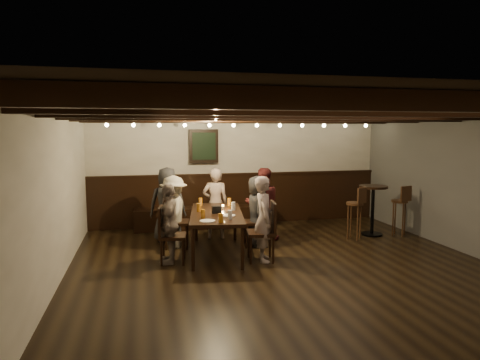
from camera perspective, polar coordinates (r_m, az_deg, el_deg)
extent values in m
plane|color=black|center=(6.50, 6.85, -12.17)|extent=(7.00, 7.00, 0.00)
plane|color=black|center=(6.16, 7.16, 9.48)|extent=(7.00, 7.00, 0.00)
plane|color=beige|center=(9.55, -0.17, 1.31)|extent=(6.50, 0.00, 6.50)
plane|color=beige|center=(5.96, -23.89, -2.53)|extent=(0.00, 7.00, 7.00)
cube|color=black|center=(9.60, -0.12, -2.57)|extent=(6.50, 0.08, 1.10)
cube|color=black|center=(9.26, -4.61, -4.98)|extent=(3.00, 0.45, 0.45)
cube|color=black|center=(9.28, -4.88, 4.53)|extent=(0.62, 0.12, 0.72)
cube|color=black|center=(9.21, -4.82, 4.52)|extent=(0.50, 0.02, 0.58)
cube|color=black|center=(3.57, 23.57, 9.61)|extent=(6.50, 0.10, 0.16)
cube|color=black|center=(4.56, 14.78, 9.19)|extent=(6.50, 0.10, 0.16)
cube|color=black|center=(5.61, 9.21, 8.81)|extent=(6.50, 0.10, 0.16)
cube|color=black|center=(6.70, 5.43, 8.50)|extent=(6.50, 0.10, 0.16)
cube|color=black|center=(7.81, 2.72, 8.26)|extent=(6.50, 0.10, 0.16)
cube|color=black|center=(8.93, 0.69, 8.07)|extent=(6.50, 0.10, 0.16)
sphere|color=#FFE099|center=(8.68, -17.35, 7.02)|extent=(0.07, 0.07, 0.07)
sphere|color=#FFE099|center=(8.69, -8.20, 7.25)|extent=(0.07, 0.07, 0.07)
sphere|color=#FFE099|center=(8.91, 0.72, 7.30)|extent=(0.07, 0.07, 0.07)
sphere|color=#FFE099|center=(9.33, 9.01, 7.19)|extent=(0.07, 0.07, 0.07)
sphere|color=#FFE099|center=(9.93, 16.45, 6.97)|extent=(0.07, 0.07, 0.07)
cube|color=black|center=(7.24, -3.16, -4.57)|extent=(1.13, 2.00, 0.06)
cylinder|color=black|center=(6.46, -6.30, -9.23)|extent=(0.06, 0.06, 0.65)
cylinder|color=black|center=(8.19, -5.87, -5.82)|extent=(0.06, 0.06, 0.65)
cylinder|color=black|center=(6.48, 0.33, -9.15)|extent=(0.06, 0.06, 0.65)
cylinder|color=black|center=(8.20, -0.68, -5.76)|extent=(0.06, 0.06, 0.65)
cube|color=black|center=(7.75, -8.42, -5.63)|extent=(0.50, 0.50, 0.05)
cube|color=black|center=(7.72, -9.92, -3.71)|extent=(0.11, 0.44, 0.48)
cube|color=black|center=(6.88, -8.96, -7.42)|extent=(0.47, 0.47, 0.05)
cube|color=black|center=(6.84, -10.56, -5.38)|extent=(0.10, 0.41, 0.45)
cube|color=black|center=(7.78, 1.97, -5.66)|extent=(0.47, 0.47, 0.05)
cube|color=black|center=(7.75, 3.37, -3.80)|extent=(0.10, 0.42, 0.46)
cube|color=black|center=(6.90, 2.79, -7.08)|extent=(0.50, 0.50, 0.05)
cube|color=black|center=(6.87, 4.44, -4.90)|extent=(0.11, 0.44, 0.48)
imported|color=#2B2C2E|center=(8.16, -9.63, -3.22)|extent=(0.75, 0.55, 1.41)
imported|color=gray|center=(8.27, -3.31, -3.14)|extent=(0.54, 0.40, 1.37)
imported|color=maroon|center=(8.19, 3.03, -3.19)|extent=(0.74, 0.62, 1.38)
imported|color=#AEA893|center=(7.71, -8.82, -4.21)|extent=(0.60, 0.90, 1.29)
imported|color=gray|center=(6.84, -9.41, -5.74)|extent=(0.42, 0.78, 1.27)
imported|color=black|center=(7.74, 2.35, -4.14)|extent=(0.50, 0.68, 1.28)
imported|color=#A5938C|center=(6.86, 3.22, -5.19)|extent=(0.40, 0.54, 1.37)
cylinder|color=#BF7219|center=(7.91, -5.30, -2.90)|extent=(0.07, 0.07, 0.14)
cylinder|color=#BF7219|center=(7.87, -1.44, -2.93)|extent=(0.07, 0.07, 0.14)
cylinder|color=#BF7219|center=(7.32, -5.53, -3.68)|extent=(0.07, 0.07, 0.14)
cylinder|color=silver|center=(7.43, -0.88, -3.50)|extent=(0.07, 0.07, 0.14)
cylinder|color=#BF7219|center=(6.78, -4.95, -4.51)|extent=(0.07, 0.07, 0.14)
cylinder|color=silver|center=(6.69, -1.35, -4.64)|extent=(0.07, 0.07, 0.14)
cylinder|color=#BF7219|center=(6.44, -2.58, -5.09)|extent=(0.07, 0.07, 0.14)
cylinder|color=white|center=(6.55, -4.36, -5.47)|extent=(0.24, 0.24, 0.01)
cylinder|color=white|center=(6.95, -1.62, -4.75)|extent=(0.24, 0.24, 0.01)
cube|color=black|center=(7.18, -3.16, -3.96)|extent=(0.15, 0.10, 0.12)
cylinder|color=beige|center=(7.53, -2.29, -3.72)|extent=(0.05, 0.05, 0.05)
cylinder|color=black|center=(9.03, 17.15, -6.91)|extent=(0.41, 0.41, 0.04)
cylinder|color=black|center=(8.93, 17.25, -3.98)|extent=(0.07, 0.07, 0.94)
cylinder|color=black|center=(8.86, 17.36, -0.88)|extent=(0.56, 0.56, 0.05)
cylinder|color=#392512|center=(8.49, 15.06, -3.05)|extent=(0.32, 0.32, 0.05)
cube|color=#392512|center=(8.38, 15.96, -2.02)|extent=(0.26, 0.16, 0.30)
cylinder|color=#392512|center=(9.04, 20.52, -2.66)|extent=(0.32, 0.32, 0.05)
cube|color=#392512|center=(8.91, 21.28, -1.72)|extent=(0.28, 0.10, 0.30)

